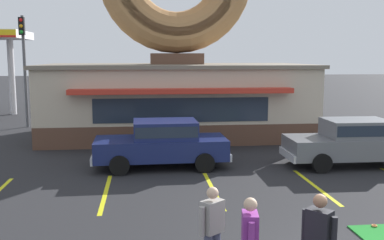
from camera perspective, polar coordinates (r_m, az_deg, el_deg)
name	(u,v)px	position (r m, az deg, el deg)	size (l,w,h in m)	color
donut_shop_building	(176,56)	(21.14, -1.99, 8.13)	(12.30, 6.75, 10.96)	brown
mini_donut_mid_left	(374,226)	(10.91, 22.15, -12.32)	(0.13, 0.13, 0.04)	#D17F47
car_navy	(162,142)	(15.17, -3.78, -2.79)	(4.59, 2.04, 1.60)	navy
car_grey	(353,141)	(16.34, 19.76, -2.47)	(4.59, 2.03, 1.60)	slate
pedestrian_hooded_kid	(319,240)	(7.50, 15.78, -14.42)	(0.43, 0.48, 1.65)	#232328
pedestrian_leather_jacket_man	(212,227)	(7.88, 2.60, -13.41)	(0.49, 0.42, 1.56)	#474C66
trash_bin	(326,132)	(20.06, 16.59, -1.51)	(0.57, 0.57, 0.97)	#51565B
traffic_light_pole	(24,57)	(25.07, -20.58, 7.56)	(0.28, 0.47, 5.80)	#595B60
parking_stripe_left	(106,193)	(12.75, -10.93, -9.08)	(0.12, 3.60, 0.01)	yellow
parking_stripe_mid_left	(213,189)	(12.85, 2.69, -8.81)	(0.12, 3.60, 0.01)	yellow
parking_stripe_centre	(315,186)	(13.63, 15.38, -8.11)	(0.12, 3.60, 0.01)	yellow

